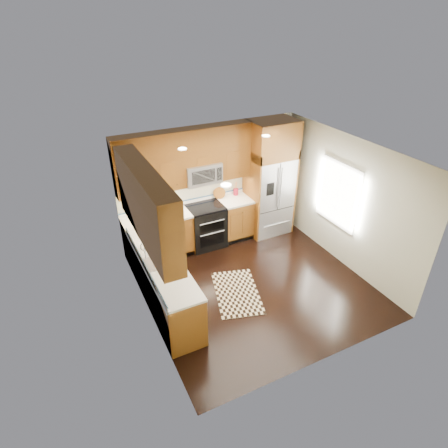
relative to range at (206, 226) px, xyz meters
name	(u,v)px	position (x,y,z in m)	size (l,w,h in m)	color
ground	(254,284)	(0.25, -1.67, -0.47)	(4.00, 4.00, 0.00)	black
wall_back	(209,183)	(0.25, 0.33, 0.83)	(4.00, 0.02, 2.60)	beige
wall_left	(145,254)	(-1.75, -1.67, 0.83)	(0.02, 4.00, 2.60)	beige
wall_right	(345,202)	(2.25, -1.67, 0.83)	(0.02, 4.00, 2.60)	beige
window	(338,194)	(2.23, -1.47, 0.93)	(0.04, 1.10, 1.30)	white
base_cabinets	(175,257)	(-0.98, -0.77, -0.02)	(2.85, 3.00, 0.90)	brown
countertop	(179,231)	(-0.84, -0.65, 0.45)	(2.86, 3.01, 0.04)	silver
upper_cabinets	(170,176)	(-0.90, -0.58, 1.56)	(2.85, 3.00, 1.15)	brown
range	(206,226)	(0.00, 0.00, 0.00)	(0.76, 0.67, 0.95)	black
microwave	(202,173)	(0.00, 0.13, 1.19)	(0.76, 0.40, 0.42)	#B2B2B7
refrigerator	(270,179)	(1.55, -0.04, 0.83)	(0.98, 0.75, 2.60)	#B2B2B7
sink_faucet	(158,259)	(-1.48, -1.44, 0.52)	(0.54, 0.44, 0.37)	#B2B2B7
rug	(237,292)	(-0.16, -1.75, -0.46)	(0.78, 1.30, 0.01)	black
knife_block	(176,205)	(-0.60, 0.17, 0.58)	(0.13, 0.15, 0.26)	tan
utensil_crock	(236,190)	(0.85, 0.24, 0.58)	(0.12, 0.12, 0.31)	maroon
cutting_board	(219,198)	(0.44, 0.24, 0.48)	(0.27, 0.27, 0.02)	brown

